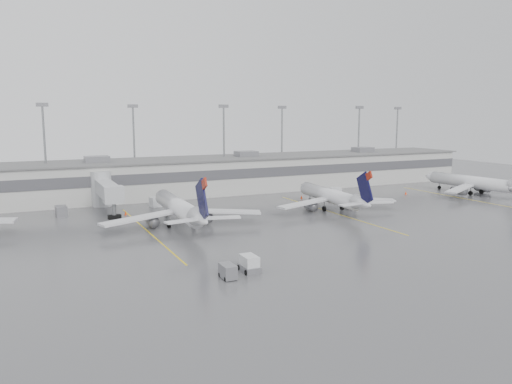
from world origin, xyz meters
name	(u,v)px	position (x,y,z in m)	size (l,w,h in m)	color
ground	(326,256)	(0.00, 0.00, 0.00)	(260.00, 260.00, 0.00)	#4B4B4D
terminal	(187,176)	(-0.01, 57.98, 4.17)	(152.00, 17.00, 9.45)	#B4B4AF
light_masts	(179,141)	(0.00, 63.75, 12.03)	(142.40, 8.00, 20.60)	gray
jet_bridge_right	(105,190)	(-20.50, 45.72, 3.87)	(4.00, 17.20, 7.00)	#AAADB0
stand_markings	(249,221)	(0.00, 24.00, 0.01)	(105.25, 40.00, 0.01)	yellow
jet_mid_left	(180,208)	(-11.68, 25.53, 3.00)	(26.60, 29.84, 9.65)	silver
jet_mid_right	(332,196)	(18.62, 26.24, 2.78)	(24.54, 27.62, 8.94)	silver
jet_far_right	(475,182)	(59.24, 28.32, 2.86)	(25.30, 28.46, 9.21)	silver
baggage_tug	(249,265)	(-11.65, -1.43, 0.75)	(1.97, 3.01, 1.92)	silver
baggage_cart	(228,271)	(-14.85, -2.63, 0.83)	(1.44, 2.50, 1.60)	slate
gse_uld_b	(157,202)	(-10.63, 44.73, 0.96)	(2.72, 1.82, 1.93)	silver
gse_uld_c	(335,191)	(29.63, 41.18, 0.90)	(2.55, 1.70, 1.81)	silver
gse_loader	(61,211)	(-28.75, 42.59, 0.92)	(1.85, 2.96, 1.85)	slate
cone_b	(126,213)	(-18.07, 38.62, 0.37)	(0.47, 0.47, 0.75)	#F93605
cone_c	(302,197)	(20.38, 40.57, 0.36)	(0.45, 0.45, 0.72)	#F93605
cone_d	(406,193)	(45.05, 35.15, 0.37)	(0.47, 0.47, 0.75)	#F93605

